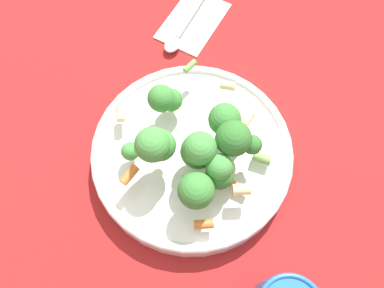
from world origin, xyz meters
TOP-DOWN VIEW (x-y plane):
  - ground_plane at (0.00, 0.00)m, footprint 3.00×3.00m
  - bowl at (0.00, 0.00)m, footprint 0.30×0.30m
  - pasta_salad at (0.01, -0.02)m, footprint 0.23×0.24m
  - napkin at (-0.07, 0.26)m, footprint 0.12×0.15m
  - spoon at (-0.08, 0.23)m, footprint 0.05×0.18m

SIDE VIEW (x-z plane):
  - ground_plane at x=0.00m, z-range 0.00..0.00m
  - napkin at x=-0.07m, z-range 0.00..0.01m
  - spoon at x=-0.08m, z-range 0.01..0.02m
  - bowl at x=0.00m, z-range 0.00..0.04m
  - pasta_salad at x=0.01m, z-range 0.04..0.13m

